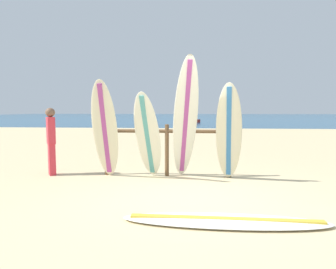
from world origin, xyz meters
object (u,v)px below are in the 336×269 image
Objects in this scene: surfboard_lying_on_sand at (225,221)px; beachgoer_standing at (51,138)px; small_boat_offshore at (189,120)px; surfboard_leaning_left at (148,136)px; surfboard_leaning_center_left at (185,120)px; surfboard_leaning_center at (229,133)px; surfboard_rack at (167,143)px; surfboard_leaning_far_left at (105,130)px.

beachgoer_standing is (-3.60, 2.46, 0.80)m from surfboard_lying_on_sand.
surfboard_leaning_left is at bearing -91.30° from small_boat_offshore.
surfboard_leaning_center_left is at bearing -89.61° from small_boat_offshore.
surfboard_leaning_left is 1.69m from surfboard_leaning_center.
surfboard_rack is 0.74m from surfboard_leaning_center_left.
surfboard_leaning_center is at bearing 81.90° from surfboard_lying_on_sand.
surfboard_leaning_center_left reaches higher than surfboard_leaning_far_left.
surfboard_lying_on_sand is 0.95× the size of small_boat_offshore.
beachgoer_standing is at bearing 173.89° from surfboard_leaning_left.
small_boat_offshore is at bearing 88.70° from surfboard_leaning_left.
small_boat_offshore is (-1.08, 26.80, -0.75)m from surfboard_leaning_center.
surfboard_leaning_center_left is 2.65m from surfboard_lying_on_sand.
surfboard_rack is 1.42× the size of surfboard_leaning_center.
surfboard_rack reaches higher than surfboard_lying_on_sand.
surfboard_leaning_far_left is 0.93m from surfboard_leaning_left.
surfboard_rack is at bearing -90.51° from small_boat_offshore.
surfboard_rack is 2.86m from surfboard_lying_on_sand.
surfboard_lying_on_sand is at bearing -88.51° from small_boat_offshore.
small_boat_offshore is (0.61, 26.83, -0.67)m from surfboard_leaning_left.
surfboard_rack is 1.38m from surfboard_leaning_center.
surfboard_leaning_left is at bearing -175.69° from surfboard_leaning_center_left.
beachgoer_standing is at bearing -96.10° from small_boat_offshore.
surfboard_leaning_center is (0.90, -0.03, -0.26)m from surfboard_leaning_center_left.
surfboard_leaning_far_left is at bearing -179.49° from surfboard_leaning_center.
surfboard_rack is at bearing 142.86° from surfboard_leaning_center_left.
small_boat_offshore is at bearing 83.90° from beachgoer_standing.
surfboard_leaning_far_left is at bearing 135.71° from surfboard_lying_on_sand.
surfboard_rack is 1.05× the size of surfboard_lying_on_sand.
surfboard_leaning_far_left is at bearing -178.36° from surfboard_leaning_center_left.
surfboard_leaning_center_left is at bearing -3.41° from beachgoer_standing.
small_boat_offshore reaches higher than surfboard_lying_on_sand.
surfboard_rack is at bearing 15.70° from surfboard_leaning_far_left.
surfboard_leaning_far_left reaches higher than surfboard_leaning_center.
beachgoer_standing reaches higher than surfboard_lying_on_sand.
small_boat_offshore is (-0.76, 29.05, 0.22)m from surfboard_lying_on_sand.
beachgoer_standing is (-1.32, 0.23, -0.21)m from surfboard_leaning_far_left.
surfboard_leaning_center is at bearing 0.51° from surfboard_leaning_far_left.
beachgoer_standing reaches higher than small_boat_offshore.
surfboard_leaning_center is (1.31, -0.34, 0.26)m from surfboard_rack.
surfboard_rack is 1.38m from surfboard_leaning_far_left.
surfboard_leaning_far_left is 3.35m from surfboard_lying_on_sand.
beachgoer_standing is at bearing 176.99° from surfboard_leaning_center.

